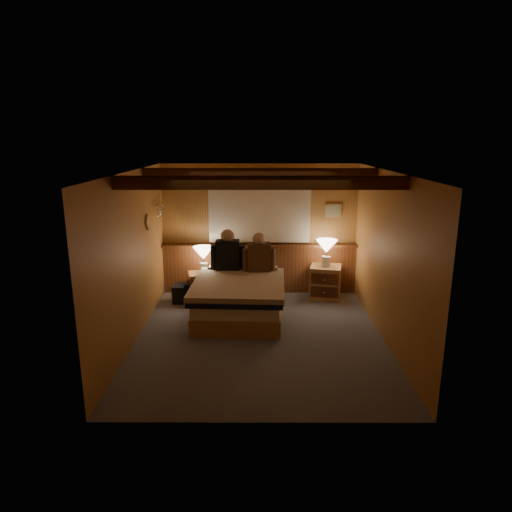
{
  "coord_description": "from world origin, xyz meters",
  "views": [
    {
      "loc": [
        -0.04,
        -6.21,
        2.84
      ],
      "look_at": [
        -0.06,
        0.4,
        1.13
      ],
      "focal_mm": 32.0,
      "sensor_mm": 36.0,
      "label": 1
    }
  ],
  "objects_px": {
    "nightstand_right": "(325,282)",
    "lamp_left": "(203,255)",
    "person_left": "(228,253)",
    "person_right": "(259,255)",
    "lamp_right": "(327,248)",
    "duffel_bag": "(188,293)",
    "bed": "(239,298)",
    "nightstand_left": "(202,286)"
  },
  "relations": [
    {
      "from": "nightstand_left",
      "to": "nightstand_right",
      "type": "xyz_separation_m",
      "value": [
        2.26,
        0.07,
        0.05
      ]
    },
    {
      "from": "nightstand_left",
      "to": "duffel_bag",
      "type": "height_order",
      "value": "nightstand_left"
    },
    {
      "from": "nightstand_right",
      "to": "lamp_left",
      "type": "xyz_separation_m",
      "value": [
        -2.21,
        -0.05,
        0.52
      ]
    },
    {
      "from": "duffel_bag",
      "to": "person_left",
      "type": "bearing_deg",
      "value": -2.9
    },
    {
      "from": "nightstand_right",
      "to": "duffel_bag",
      "type": "xyz_separation_m",
      "value": [
        -2.48,
        -0.26,
        -0.13
      ]
    },
    {
      "from": "nightstand_left",
      "to": "nightstand_right",
      "type": "height_order",
      "value": "nightstand_right"
    },
    {
      "from": "nightstand_left",
      "to": "duffel_bag",
      "type": "xyz_separation_m",
      "value": [
        -0.22,
        -0.18,
        -0.08
      ]
    },
    {
      "from": "lamp_left",
      "to": "person_left",
      "type": "xyz_separation_m",
      "value": [
        0.45,
        -0.25,
        0.1
      ]
    },
    {
      "from": "bed",
      "to": "person_right",
      "type": "height_order",
      "value": "person_right"
    },
    {
      "from": "bed",
      "to": "person_left",
      "type": "xyz_separation_m",
      "value": [
        -0.22,
        0.64,
        0.59
      ]
    },
    {
      "from": "nightstand_right",
      "to": "lamp_left",
      "type": "distance_m",
      "value": 2.27
    },
    {
      "from": "lamp_left",
      "to": "lamp_right",
      "type": "height_order",
      "value": "lamp_right"
    },
    {
      "from": "person_right",
      "to": "duffel_bag",
      "type": "bearing_deg",
      "value": 170.14
    },
    {
      "from": "lamp_right",
      "to": "duffel_bag",
      "type": "bearing_deg",
      "value": -174.77
    },
    {
      "from": "nightstand_left",
      "to": "person_right",
      "type": "relative_size",
      "value": 0.74
    },
    {
      "from": "bed",
      "to": "person_right",
      "type": "bearing_deg",
      "value": 61.91
    },
    {
      "from": "nightstand_right",
      "to": "nightstand_left",
      "type": "bearing_deg",
      "value": -166.15
    },
    {
      "from": "nightstand_left",
      "to": "person_left",
      "type": "bearing_deg",
      "value": -36.48
    },
    {
      "from": "nightstand_right",
      "to": "lamp_right",
      "type": "distance_m",
      "value": 0.64
    },
    {
      "from": "bed",
      "to": "nightstand_right",
      "type": "bearing_deg",
      "value": 34.07
    },
    {
      "from": "person_left",
      "to": "bed",
      "type": "bearing_deg",
      "value": -71.68
    },
    {
      "from": "person_left",
      "to": "nightstand_right",
      "type": "bearing_deg",
      "value": 8.97
    },
    {
      "from": "person_right",
      "to": "person_left",
      "type": "bearing_deg",
      "value": 166.44
    },
    {
      "from": "lamp_right",
      "to": "nightstand_left",
      "type": "bearing_deg",
      "value": -178.9
    },
    {
      "from": "person_right",
      "to": "bed",
      "type": "bearing_deg",
      "value": -124.29
    },
    {
      "from": "bed",
      "to": "duffel_bag",
      "type": "height_order",
      "value": "bed"
    },
    {
      "from": "bed",
      "to": "lamp_right",
      "type": "relative_size",
      "value": 3.85
    },
    {
      "from": "nightstand_right",
      "to": "lamp_right",
      "type": "relative_size",
      "value": 1.27
    },
    {
      "from": "nightstand_left",
      "to": "lamp_left",
      "type": "height_order",
      "value": "lamp_left"
    },
    {
      "from": "nightstand_left",
      "to": "lamp_right",
      "type": "bearing_deg",
      "value": -10.9
    },
    {
      "from": "nightstand_left",
      "to": "nightstand_right",
      "type": "relative_size",
      "value": 0.82
    },
    {
      "from": "bed",
      "to": "duffel_bag",
      "type": "distance_m",
      "value": 1.17
    },
    {
      "from": "lamp_right",
      "to": "duffel_bag",
      "type": "relative_size",
      "value": 0.94
    },
    {
      "from": "nightstand_right",
      "to": "person_left",
      "type": "distance_m",
      "value": 1.89
    },
    {
      "from": "person_left",
      "to": "duffel_bag",
      "type": "xyz_separation_m",
      "value": [
        -0.72,
        0.04,
        -0.75
      ]
    },
    {
      "from": "nightstand_left",
      "to": "person_right",
      "type": "height_order",
      "value": "person_right"
    },
    {
      "from": "lamp_left",
      "to": "person_left",
      "type": "relative_size",
      "value": 0.65
    },
    {
      "from": "bed",
      "to": "lamp_left",
      "type": "relative_size",
      "value": 3.97
    },
    {
      "from": "bed",
      "to": "duffel_bag",
      "type": "xyz_separation_m",
      "value": [
        -0.94,
        0.68,
        -0.16
      ]
    },
    {
      "from": "bed",
      "to": "nightstand_left",
      "type": "relative_size",
      "value": 3.7
    },
    {
      "from": "person_left",
      "to": "person_right",
      "type": "xyz_separation_m",
      "value": [
        0.54,
        -0.1,
        -0.02
      ]
    },
    {
      "from": "person_left",
      "to": "person_right",
      "type": "distance_m",
      "value": 0.55
    }
  ]
}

